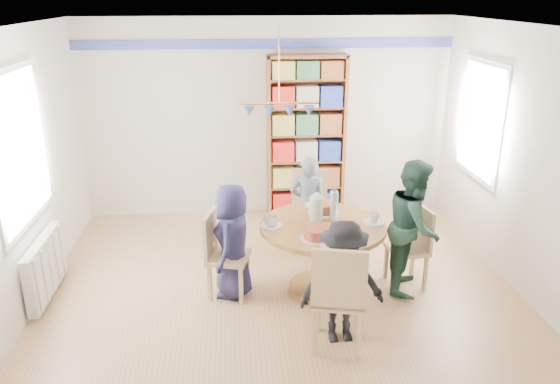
{
  "coord_description": "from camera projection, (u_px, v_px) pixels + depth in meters",
  "views": [
    {
      "loc": [
        -0.46,
        -4.85,
        2.99
      ],
      "look_at": [
        0.0,
        0.4,
        1.05
      ],
      "focal_mm": 35.0,
      "sensor_mm": 36.0,
      "label": 1
    }
  ],
  "objects": [
    {
      "name": "ground",
      "position": [
        283.0,
        301.0,
        5.61
      ],
      "size": [
        5.0,
        5.0,
        0.0
      ],
      "primitive_type": "plane",
      "color": "tan"
    },
    {
      "name": "room_shell",
      "position": [
        252.0,
        125.0,
        5.83
      ],
      "size": [
        5.0,
        5.0,
        5.0
      ],
      "color": "white",
      "rests_on": "ground"
    },
    {
      "name": "radiator",
      "position": [
        46.0,
        267.0,
        5.57
      ],
      "size": [
        0.12,
        1.0,
        0.6
      ],
      "color": "silver",
      "rests_on": "ground"
    },
    {
      "name": "dining_table",
      "position": [
        322.0,
        241.0,
        5.66
      ],
      "size": [
        1.3,
        1.3,
        0.75
      ],
      "color": "olive",
      "rests_on": "ground"
    },
    {
      "name": "chair_left",
      "position": [
        221.0,
        251.0,
        5.58
      ],
      "size": [
        0.49,
        0.49,
        0.91
      ],
      "color": "tan",
      "rests_on": "ground"
    },
    {
      "name": "chair_right",
      "position": [
        414.0,
        243.0,
        5.8
      ],
      "size": [
        0.43,
        0.43,
        0.87
      ],
      "color": "tan",
      "rests_on": "ground"
    },
    {
      "name": "chair_far",
      "position": [
        308.0,
        206.0,
        6.64
      ],
      "size": [
        0.51,
        0.51,
        0.97
      ],
      "color": "tan",
      "rests_on": "ground"
    },
    {
      "name": "chair_near",
      "position": [
        339.0,
        294.0,
        4.65
      ],
      "size": [
        0.55,
        0.55,
        1.04
      ],
      "color": "tan",
      "rests_on": "ground"
    },
    {
      "name": "person_left",
      "position": [
        233.0,
        241.0,
        5.55
      ],
      "size": [
        0.52,
        0.67,
        1.21
      ],
      "primitive_type": "imported",
      "rotation": [
        0.0,
        0.0,
        -1.83
      ],
      "color": "#191836",
      "rests_on": "ground"
    },
    {
      "name": "person_right",
      "position": [
        414.0,
        226.0,
        5.64
      ],
      "size": [
        0.75,
        0.84,
        1.42
      ],
      "primitive_type": "imported",
      "rotation": [
        0.0,
        0.0,
        1.21
      ],
      "color": "#1B372D",
      "rests_on": "ground"
    },
    {
      "name": "person_far",
      "position": [
        308.0,
        205.0,
        6.5
      ],
      "size": [
        0.47,
        0.33,
        1.2
      ],
      "primitive_type": "imported",
      "rotation": [
        0.0,
        0.0,
        3.03
      ],
      "color": "gray",
      "rests_on": "ground"
    },
    {
      "name": "person_near",
      "position": [
        342.0,
        282.0,
        4.8
      ],
      "size": [
        0.77,
        0.46,
        1.17
      ],
      "primitive_type": "imported",
      "rotation": [
        0.0,
        0.0,
        0.04
      ],
      "color": "black",
      "rests_on": "ground"
    },
    {
      "name": "bookshelf",
      "position": [
        306.0,
        139.0,
        7.46
      ],
      "size": [
        1.06,
        0.32,
        2.23
      ],
      "color": "brown",
      "rests_on": "ground"
    },
    {
      "name": "tableware",
      "position": [
        320.0,
        217.0,
        5.59
      ],
      "size": [
        1.28,
        1.28,
        0.34
      ],
      "color": "white",
      "rests_on": "dining_table"
    }
  ]
}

